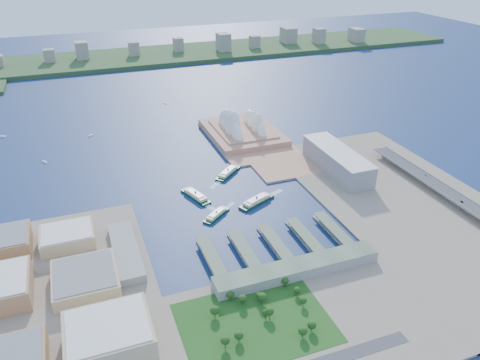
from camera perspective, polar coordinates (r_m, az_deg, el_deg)
name	(u,v)px	position (r m, az deg, el deg)	size (l,w,h in m)	color
ground	(243,219)	(651.06, 0.42, -4.72)	(3000.00, 3000.00, 0.00)	#10214E
west_land	(54,314)	(539.18, -21.72, -14.97)	(220.00, 390.00, 3.00)	gray
south_land	(317,322)	(501.90, 9.36, -16.71)	(720.00, 180.00, 3.00)	gray
east_land	(409,204)	(725.21, 19.94, -2.75)	(240.00, 500.00, 3.00)	gray
peninsula	(248,139)	(900.22, 0.92, 5.06)	(135.00, 220.00, 3.00)	tan
far_shore	(132,58)	(1543.87, -13.06, 14.31)	(2200.00, 260.00, 12.00)	#2D4926
opera_house	(243,120)	(905.41, 0.33, 7.28)	(134.00, 180.00, 58.00)	white
toaster_building	(337,161)	(782.80, 11.76, 2.31)	(45.00, 155.00, 35.00)	gray
expressway	(448,196)	(753.39, 24.04, -1.74)	(26.00, 340.00, 11.85)	gray
west_buildings	(51,282)	(556.93, -22.06, -11.46)	(200.00, 280.00, 27.00)	#9F744F
ferry_wharves	(275,243)	(595.95, 4.28, -7.72)	(184.00, 90.00, 9.30)	#506149
terminal_building	(297,269)	(551.13, 7.00, -10.70)	(200.00, 28.00, 12.00)	gray
park	(255,317)	(487.73, 1.83, -16.31)	(150.00, 110.00, 16.00)	#194714
far_skyline	(132,48)	(1517.32, -13.08, 15.38)	(1900.00, 140.00, 55.00)	gray
ferry_a	(196,194)	(701.05, -5.45, -1.75)	(15.08, 59.25, 11.20)	#0D3421
ferry_b	(228,171)	(764.98, -1.48, 1.05)	(14.85, 58.35, 11.03)	#0D3421
ferry_c	(216,214)	(654.27, -2.90, -4.10)	(12.41, 48.76, 9.22)	#0D3421
ferry_d	(257,200)	(684.31, 2.04, -2.41)	(15.49, 60.84, 11.50)	#0D3421
boat_a	(45,162)	(875.52, -22.70, 2.08)	(3.31, 13.24, 2.55)	white
boat_b	(91,135)	(961.20, -17.74, 5.21)	(3.76, 10.75, 2.90)	white
boat_c	(249,111)	(1050.10, 1.16, 8.46)	(3.84, 13.17, 2.96)	white
boat_d	(1,136)	(1022.07, -27.12, 4.75)	(3.97, 18.15, 3.06)	white
boat_e	(165,103)	(1112.07, -9.08, 9.23)	(3.12, 9.79, 2.40)	white
car_b	(462,202)	(730.29, 25.43, -2.40)	(1.54, 4.43, 1.46)	slate
car_c	(426,175)	(787.62, 21.69, 0.57)	(1.68, 4.14, 1.20)	slate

